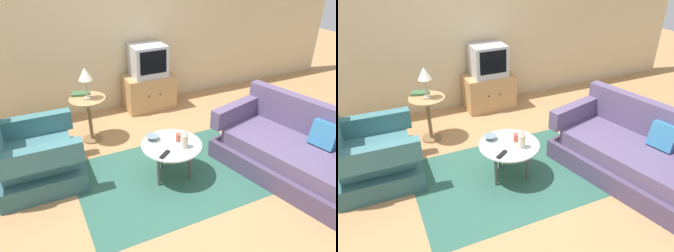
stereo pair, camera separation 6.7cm
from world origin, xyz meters
TOP-DOWN VIEW (x-y plane):
  - ground_plane at (0.00, 0.00)m, footprint 16.00×16.00m
  - back_wall at (0.00, 2.20)m, footprint 9.00×0.12m
  - area_rug at (-0.02, -0.01)m, footprint 2.19×1.56m
  - armchair at (-1.48, 0.59)m, footprint 0.94×0.92m
  - couch at (1.33, -0.55)m, footprint 1.32×1.95m
  - coffee_table at (-0.02, -0.01)m, footprint 0.69×0.69m
  - side_table at (-0.67, 1.23)m, footprint 0.49×0.49m
  - tv_stand at (0.47, 1.86)m, footprint 0.81×0.50m
  - television at (0.47, 1.87)m, footprint 0.55×0.46m
  - table_lamp at (-0.66, 1.22)m, footprint 0.18×0.18m
  - vase at (0.08, -0.13)m, footprint 0.09×0.09m
  - mug at (0.09, 0.01)m, footprint 0.12×0.07m
  - bowl at (-0.18, 0.17)m, footprint 0.15×0.15m
  - tv_remote_dark at (-0.18, -0.18)m, footprint 0.16×0.13m
  - book at (-0.73, 1.38)m, footprint 0.27×0.21m

SIDE VIEW (x-z plane):
  - ground_plane at x=0.00m, z-range 0.00..0.00m
  - area_rug at x=-0.02m, z-range 0.00..0.00m
  - couch at x=1.33m, z-range -0.14..0.71m
  - tv_stand at x=0.47m, z-range 0.00..0.58m
  - armchair at x=-1.48m, z-range -0.15..0.78m
  - coffee_table at x=-0.02m, z-range 0.18..0.64m
  - side_table at x=-0.67m, z-range 0.14..0.78m
  - tv_remote_dark at x=-0.18m, z-range 0.46..0.48m
  - bowl at x=-0.18m, z-range 0.46..0.51m
  - mug at x=0.09m, z-range 0.46..0.55m
  - vase at x=0.08m, z-range 0.45..0.68m
  - book at x=-0.73m, z-range 0.64..0.68m
  - television at x=0.47m, z-range 0.58..1.07m
  - table_lamp at x=-0.66m, z-range 0.76..1.19m
  - back_wall at x=0.00m, z-range 0.00..2.70m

